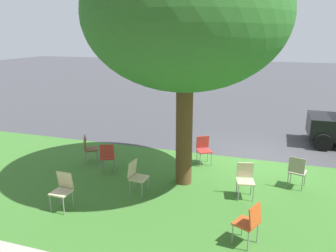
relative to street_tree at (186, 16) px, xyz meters
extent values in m
plane|color=#424247|center=(-1.70, -2.53, -4.36)|extent=(80.00, 80.00, 0.00)
cube|color=#3D752D|center=(-1.70, 0.67, -4.36)|extent=(48.00, 6.00, 0.01)
cylinder|color=brown|center=(0.00, 0.00, -2.77)|extent=(0.44, 0.44, 3.19)
ellipsoid|color=#2D6B28|center=(0.00, 0.00, 0.02)|extent=(4.98, 4.98, 3.68)
cube|color=beige|center=(0.89, 1.01, -3.92)|extent=(0.43, 0.45, 0.04)
cube|color=beige|center=(1.07, 1.00, -3.68)|extent=(0.12, 0.40, 0.40)
cylinder|color=gray|center=(0.74, 1.20, -4.15)|extent=(0.02, 0.02, 0.42)
cylinder|color=gray|center=(0.71, 0.85, -4.15)|extent=(0.02, 0.02, 0.42)
cylinder|color=gray|center=(1.07, 1.18, -4.15)|extent=(0.02, 0.02, 0.42)
cylinder|color=gray|center=(1.04, 0.82, -4.15)|extent=(0.02, 0.02, 0.42)
cube|color=#ADA393|center=(-2.93, -0.64, -3.92)|extent=(0.51, 0.49, 0.04)
cube|color=#ADA393|center=(-2.88, -0.47, -3.68)|extent=(0.41, 0.18, 0.40)
cylinder|color=gray|center=(-3.15, -0.76, -4.15)|extent=(0.02, 0.02, 0.42)
cylinder|color=gray|center=(-2.80, -0.85, -4.15)|extent=(0.02, 0.02, 0.42)
cylinder|color=gray|center=(-3.06, -0.43, -4.15)|extent=(0.02, 0.02, 0.42)
cylinder|color=gray|center=(-2.71, -0.52, -4.15)|extent=(0.02, 0.02, 0.42)
cube|color=#B7332D|center=(2.34, -0.05, -3.92)|extent=(0.55, 0.54, 0.04)
cube|color=#B7332D|center=(2.26, 0.12, -3.68)|extent=(0.40, 0.24, 0.40)
cylinder|color=gray|center=(2.24, -0.28, -4.15)|extent=(0.02, 0.02, 0.42)
cylinder|color=gray|center=(2.57, -0.13, -4.15)|extent=(0.02, 0.02, 0.42)
cylinder|color=gray|center=(2.10, 0.03, -4.15)|extent=(0.02, 0.02, 0.42)
cylinder|color=gray|center=(2.43, 0.18, -4.15)|extent=(0.02, 0.02, 0.42)
cube|color=beige|center=(-1.68, 0.40, -3.92)|extent=(0.50, 0.49, 0.04)
cube|color=beige|center=(-1.64, 0.22, -3.68)|extent=(0.41, 0.17, 0.40)
cylinder|color=gray|center=(-1.55, 0.60, -4.15)|extent=(0.02, 0.02, 0.42)
cylinder|color=gray|center=(-1.90, 0.52, -4.15)|extent=(0.02, 0.02, 0.42)
cylinder|color=gray|center=(-1.47, 0.27, -4.15)|extent=(0.02, 0.02, 0.42)
cylinder|color=gray|center=(-1.82, 0.19, -4.15)|extent=(0.02, 0.02, 0.42)
cube|color=#C64C1E|center=(-1.86, 2.26, -3.92)|extent=(0.54, 0.55, 0.04)
cube|color=#C64C1E|center=(-2.02, 2.34, -3.68)|extent=(0.24, 0.40, 0.40)
cylinder|color=gray|center=(-1.78, 2.03, -4.15)|extent=(0.02, 0.02, 0.42)
cylinder|color=gray|center=(-1.63, 2.35, -4.15)|extent=(0.02, 0.02, 0.42)
cylinder|color=gray|center=(-2.09, 2.17, -4.15)|extent=(0.02, 0.02, 0.42)
cylinder|color=gray|center=(-1.93, 2.50, -4.15)|extent=(0.02, 0.02, 0.42)
cube|color=beige|center=(2.29, 2.28, -3.92)|extent=(0.44, 0.42, 0.04)
cube|color=beige|center=(2.28, 2.10, -3.68)|extent=(0.40, 0.10, 0.40)
cylinder|color=gray|center=(2.48, 2.44, -4.15)|extent=(0.02, 0.02, 0.42)
cylinder|color=gray|center=(2.12, 2.46, -4.15)|extent=(0.02, 0.02, 0.42)
cylinder|color=gray|center=(2.46, 2.10, -4.15)|extent=(0.02, 0.02, 0.42)
cylinder|color=gray|center=(2.10, 2.12, -4.15)|extent=(0.02, 0.02, 0.42)
cube|color=#B7332D|center=(-0.27, -1.43, -3.92)|extent=(0.56, 0.56, 0.04)
cube|color=#B7332D|center=(-0.18, -1.58, -3.68)|extent=(0.39, 0.27, 0.40)
cylinder|color=gray|center=(-0.20, -1.19, -4.15)|extent=(0.02, 0.02, 0.42)
cylinder|color=gray|center=(-0.51, -1.37, -4.15)|extent=(0.02, 0.02, 0.42)
cylinder|color=gray|center=(-0.03, -1.48, -4.15)|extent=(0.02, 0.02, 0.42)
cylinder|color=gray|center=(-0.34, -1.66, -4.15)|extent=(0.02, 0.02, 0.42)
cube|color=brown|center=(3.16, -0.50, -3.92)|extent=(0.57, 0.58, 0.04)
cube|color=brown|center=(3.31, -0.39, -3.68)|extent=(0.31, 0.37, 0.40)
cylinder|color=gray|center=(2.92, -0.46, -4.15)|extent=(0.02, 0.02, 0.42)
cylinder|color=gray|center=(3.14, -0.75, -4.15)|extent=(0.02, 0.02, 0.42)
cylinder|color=gray|center=(3.19, -0.25, -4.15)|extent=(0.02, 0.02, 0.42)
cylinder|color=gray|center=(3.41, -0.54, -4.15)|extent=(0.02, 0.02, 0.42)
cylinder|color=black|center=(-3.94, -3.90, -4.06)|extent=(0.60, 0.18, 0.60)
cylinder|color=black|center=(-3.94, -5.64, -4.06)|extent=(0.60, 0.18, 0.60)
camera|label=1|loc=(-2.14, 7.97, -0.41)|focal=34.94mm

